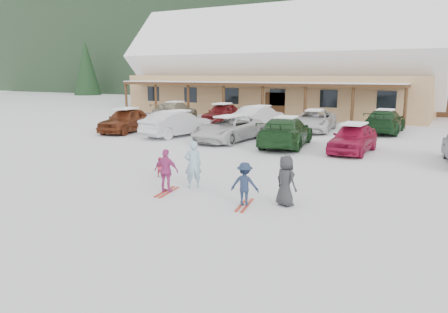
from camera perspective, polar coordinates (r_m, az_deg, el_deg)
The scene contains 21 objects.
ground at distance 14.34m, azimuth -3.00°, elevation -4.47°, with size 160.00×160.00×0.00m, color white.
day_lodge at distance 42.91m, azimuth 6.84°, elevation 10.93°, with size 29.12×12.50×10.38m.
conifer_0 at distance 53.46m, azimuth -9.75°, elevation 12.67°, with size 4.40×4.40×10.20m.
conifer_2 at distance 65.51m, azimuth -5.83°, elevation 13.39°, with size 5.28×5.28×12.24m.
adult_skier at distance 14.56m, azimuth -4.07°, elevation -1.02°, with size 0.58×0.38×1.59m, color #88ADC0.
toddler_red at distance 16.29m, azimuth -8.37°, elevation -1.36°, with size 0.36×0.28×0.75m, color #C13452.
child_navy at distance 12.60m, azimuth 2.72°, elevation -3.62°, with size 0.82×0.47×1.28m, color #1B2740.
skis_child_navy at distance 12.77m, azimuth 2.70°, elevation -6.33°, with size 0.20×1.40×0.03m, color #A82A18.
child_magenta at distance 14.07m, azimuth -7.54°, elevation -1.88°, with size 0.83×0.35×1.42m, color #AE357A.
skis_child_magenta at distance 14.23m, azimuth -7.47°, elevation -4.61°, with size 0.20×1.40×0.03m, color #A82A18.
bystander_dark at distance 12.68m, azimuth 8.06°, elevation -3.16°, with size 0.72×0.47×1.48m, color #28282B.
parked_car_0 at distance 29.16m, azimuth -12.67°, elevation 4.63°, with size 1.85×4.59×1.56m, color #5D2712.
parked_car_1 at distance 26.73m, azimuth -6.26°, elevation 4.29°, with size 1.65×4.73×1.56m, color silver.
parked_car_2 at distance 24.69m, azimuth 0.55°, elevation 3.65°, with size 2.35×5.10×1.42m, color silver.
parked_car_3 at distance 23.07m, azimuth 8.08°, elevation 3.20°, with size 2.16×5.32×1.55m, color #183C1A.
parked_car_4 at distance 21.98m, azimuth 16.51°, elevation 2.32°, with size 1.67×4.16×1.42m, color #A2153C.
parked_car_7 at distance 35.94m, azimuth -6.41°, elevation 5.90°, with size 2.14×5.25×1.52m, color gray.
parked_car_8 at distance 33.70m, azimuth -0.26°, elevation 5.65°, with size 1.80×4.47×1.52m, color maroon.
parked_car_9 at distance 31.25m, azimuth 4.63°, elevation 5.21°, with size 1.61×4.62×1.52m, color silver.
parked_car_10 at distance 29.55m, azimuth 11.70°, elevation 4.61°, with size 2.36×5.11×1.42m, color silver.
parked_car_11 at distance 29.93m, azimuth 20.24°, elevation 4.32°, with size 2.11×5.19×1.51m, color #143519.
Camera 1 is at (7.39, -11.70, 3.76)m, focal length 35.00 mm.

